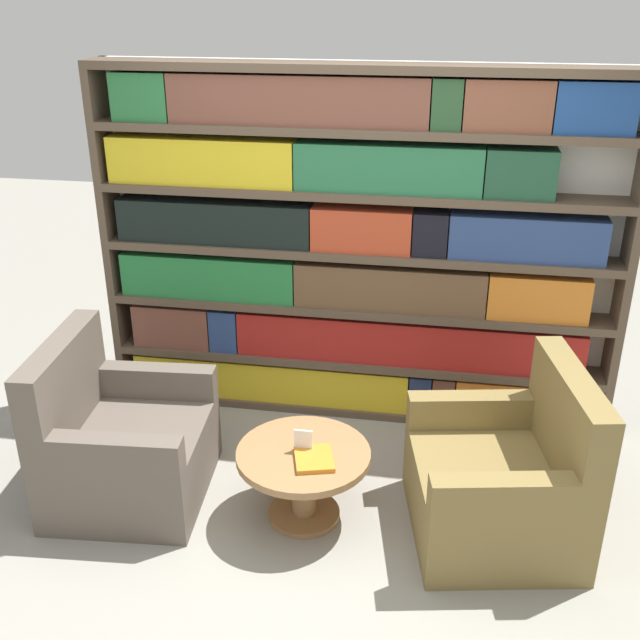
% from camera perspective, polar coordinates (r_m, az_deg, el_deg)
% --- Properties ---
extents(ground_plane, '(14.00, 14.00, 0.00)m').
position_cam_1_polar(ground_plane, '(3.92, -0.29, -17.46)').
color(ground_plane, gray).
extents(bookshelf, '(3.21, 0.30, 2.21)m').
position_cam_1_polar(bookshelf, '(4.63, 2.34, 5.23)').
color(bookshelf, silver).
rests_on(bookshelf, ground_plane).
extents(armchair_left, '(0.87, 0.92, 0.91)m').
position_cam_1_polar(armchair_left, '(4.30, -14.84, -9.16)').
color(armchair_left, brown).
rests_on(armchair_left, ground_plane).
extents(armchair_right, '(0.95, 1.00, 0.91)m').
position_cam_1_polar(armchair_right, '(3.99, 13.82, -11.87)').
color(armchair_right, olive).
rests_on(armchair_right, ground_plane).
extents(coffee_table, '(0.70, 0.70, 0.41)m').
position_cam_1_polar(coffee_table, '(3.98, -1.26, -11.36)').
color(coffee_table, olive).
rests_on(coffee_table, ground_plane).
extents(table_sign, '(0.09, 0.06, 0.13)m').
position_cam_1_polar(table_sign, '(3.88, -1.28, -9.34)').
color(table_sign, black).
rests_on(table_sign, coffee_table).
extents(stray_book, '(0.25, 0.27, 0.02)m').
position_cam_1_polar(stray_book, '(3.83, -0.46, -10.53)').
color(stray_book, orange).
rests_on(stray_book, coffee_table).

